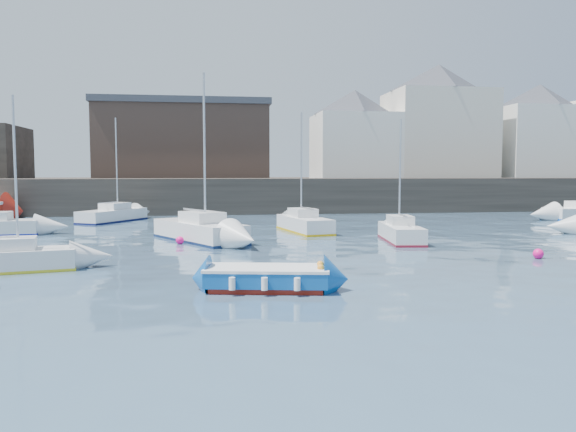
{
  "coord_description": "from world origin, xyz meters",
  "views": [
    {
      "loc": [
        -3.7,
        -13.88,
        3.55
      ],
      "look_at": [
        0.0,
        12.0,
        1.5
      ],
      "focal_mm": 35.0,
      "sensor_mm": 36.0,
      "label": 1
    }
  ],
  "objects": [
    {
      "name": "water",
      "position": [
        0.0,
        0.0,
        0.0
      ],
      "size": [
        220.0,
        220.0,
        0.0
      ],
      "primitive_type": "plane",
      "color": "#2D4760",
      "rests_on": "ground"
    },
    {
      "name": "quay_wall",
      "position": [
        0.0,
        35.0,
        1.5
      ],
      "size": [
        90.0,
        5.0,
        3.0
      ],
      "primitive_type": "cube",
      "color": "#28231E",
      "rests_on": "ground"
    },
    {
      "name": "land_strip",
      "position": [
        0.0,
        53.0,
        1.4
      ],
      "size": [
        90.0,
        32.0,
        2.8
      ],
      "primitive_type": "cube",
      "color": "#28231E",
      "rests_on": "ground"
    },
    {
      "name": "bldg_east_a",
      "position": [
        20.0,
        42.0,
        8.81
      ],
      "size": [
        13.36,
        13.36,
        11.8
      ],
      "color": "beige",
      "rests_on": "land_strip"
    },
    {
      "name": "bldg_east_b",
      "position": [
        31.0,
        41.5,
        7.87
      ],
      "size": [
        11.88,
        11.88,
        9.95
      ],
      "color": "white",
      "rests_on": "land_strip"
    },
    {
      "name": "bldg_east_d",
      "position": [
        11.0,
        41.5,
        7.36
      ],
      "size": [
        11.14,
        11.14,
        8.95
      ],
      "color": "white",
      "rests_on": "land_strip"
    },
    {
      "name": "warehouse",
      "position": [
        -6.0,
        43.0,
        6.62
      ],
      "size": [
        16.4,
        10.4,
        7.6
      ],
      "color": "#3D2D26",
      "rests_on": "land_strip"
    },
    {
      "name": "blue_dinghy",
      "position": [
        -1.96,
        2.73,
        0.39
      ],
      "size": [
        3.93,
        2.26,
        0.71
      ],
      "color": "maroon",
      "rests_on": "ground"
    },
    {
      "name": "sailboat_a",
      "position": [
        -10.91,
        7.18,
        0.44
      ],
      "size": [
        5.03,
        2.5,
        6.27
      ],
      "color": "silver",
      "rests_on": "ground"
    },
    {
      "name": "sailboat_b",
      "position": [
        -4.15,
        15.34,
        0.55
      ],
      "size": [
        5.07,
        6.79,
        8.5
      ],
      "color": "silver",
      "rests_on": "ground"
    },
    {
      "name": "sailboat_c",
      "position": [
        6.08,
        13.59,
        0.48
      ],
      "size": [
        2.09,
        4.91,
        6.27
      ],
      "color": "silver",
      "rests_on": "ground"
    },
    {
      "name": "sailboat_f",
      "position": [
        1.97,
        18.96,
        0.5
      ],
      "size": [
        2.74,
        5.69,
        7.11
      ],
      "color": "silver",
      "rests_on": "ground"
    },
    {
      "name": "sailboat_h",
      "position": [
        -10.49,
        27.71,
        0.49
      ],
      "size": [
        4.48,
        5.95,
        7.45
      ],
      "color": "silver",
      "rests_on": "ground"
    },
    {
      "name": "buoy_mid",
      "position": [
        9.74,
        7.3,
        0.0
      ],
      "size": [
        0.43,
        0.43,
        0.43
      ],
      "primitive_type": "sphere",
      "color": "#FF0F7B",
      "rests_on": "ground"
    },
    {
      "name": "buoy_far",
      "position": [
        -5.1,
        14.17,
        0.0
      ],
      "size": [
        0.4,
        0.4,
        0.4
      ],
      "primitive_type": "sphere",
      "color": "#FF0F7B",
      "rests_on": "ground"
    }
  ]
}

